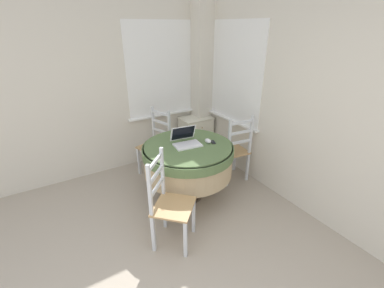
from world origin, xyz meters
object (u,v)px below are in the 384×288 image
at_px(computer_mouse, 208,141).
at_px(corner_cabinet, 196,135).
at_px(round_dining_table, 188,158).
at_px(dining_chair_near_right_window, 234,151).
at_px(dining_chair_camera_near, 169,204).
at_px(laptop, 186,141).
at_px(cell_phone, 213,142).
at_px(dining_chair_near_back_window, 156,145).

distance_m(computer_mouse, corner_cabinet, 1.34).
relative_size(round_dining_table, dining_chair_near_right_window, 1.13).
bearing_deg(computer_mouse, dining_chair_camera_near, -148.57).
relative_size(dining_chair_camera_near, corner_cabinet, 1.50).
xyz_separation_m(laptop, cell_phone, (0.32, -0.13, -0.04)).
xyz_separation_m(cell_phone, corner_cabinet, (0.48, 1.16, -0.44)).
relative_size(computer_mouse, corner_cabinet, 0.15).
bearing_deg(dining_chair_near_back_window, dining_chair_near_right_window, -41.05).
xyz_separation_m(dining_chair_near_right_window, corner_cabinet, (0.00, 1.03, -0.13)).
bearing_deg(laptop, computer_mouse, -23.12).
relative_size(computer_mouse, dining_chair_near_back_window, 0.10).
relative_size(dining_chair_near_right_window, dining_chair_camera_near, 1.00).
height_order(cell_phone, dining_chair_near_right_window, dining_chair_near_right_window).
xyz_separation_m(dining_chair_camera_near, corner_cabinet, (1.35, 1.63, -0.13)).
height_order(cell_phone, dining_chair_near_back_window, dining_chair_near_back_window).
relative_size(round_dining_table, dining_chair_near_back_window, 1.13).
bearing_deg(computer_mouse, laptop, 156.88).
height_order(computer_mouse, corner_cabinet, computer_mouse).
height_order(laptop, cell_phone, laptop).
distance_m(laptop, computer_mouse, 0.28).
xyz_separation_m(computer_mouse, dining_chair_near_right_window, (0.54, 0.11, -0.33)).
distance_m(laptop, cell_phone, 0.35).
bearing_deg(laptop, corner_cabinet, 52.18).
distance_m(laptop, corner_cabinet, 1.39).
bearing_deg(dining_chair_camera_near, computer_mouse, 31.43).
relative_size(laptop, dining_chair_camera_near, 0.35).
xyz_separation_m(round_dining_table, dining_chair_camera_near, (-0.56, -0.57, -0.12)).
xyz_separation_m(round_dining_table, dining_chair_near_back_window, (-0.09, 0.80, -0.12)).
bearing_deg(round_dining_table, dining_chair_near_back_window, 96.44).
bearing_deg(round_dining_table, dining_chair_camera_near, -134.50).
xyz_separation_m(round_dining_table, dining_chair_near_right_window, (0.79, 0.03, -0.12)).
bearing_deg(cell_phone, dining_chair_camera_near, -151.60).
distance_m(computer_mouse, dining_chair_camera_near, 1.00).
xyz_separation_m(laptop, dining_chair_near_back_window, (-0.08, 0.77, -0.35)).
bearing_deg(dining_chair_near_back_window, dining_chair_camera_near, -108.87).
xyz_separation_m(cell_phone, dining_chair_near_right_window, (0.48, 0.13, -0.30)).
distance_m(cell_phone, corner_cabinet, 1.34).
relative_size(laptop, dining_chair_near_right_window, 0.35).
distance_m(round_dining_table, dining_chair_near_right_window, 0.80).
bearing_deg(dining_chair_camera_near, dining_chair_near_right_window, 24.10).
height_order(computer_mouse, dining_chair_near_back_window, dining_chair_near_back_window).
bearing_deg(dining_chair_near_back_window, corner_cabinet, 16.61).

